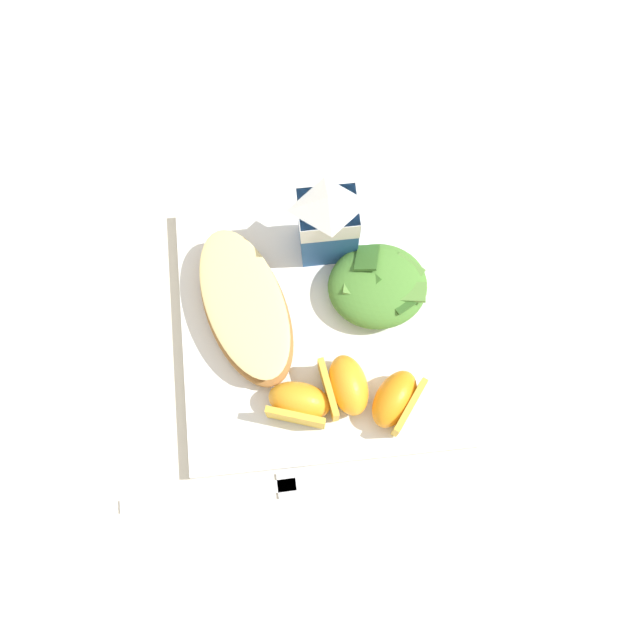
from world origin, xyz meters
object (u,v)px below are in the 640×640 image
(cheesy_pizza_bread, at_px, (246,307))
(orange_wedge_middle, at_px, (347,386))
(orange_wedge_rear, at_px, (396,400))
(orange_wedge_front, at_px, (299,403))
(metal_fork, at_px, (234,492))
(milk_carton, at_px, (328,221))
(green_salad_pile, at_px, (378,286))
(white_plate, at_px, (320,325))

(cheesy_pizza_bread, bearing_deg, orange_wedge_middle, -44.90)
(orange_wedge_middle, relative_size, orange_wedge_rear, 0.93)
(orange_wedge_front, distance_m, metal_fork, 0.11)
(milk_carton, bearing_deg, metal_fork, -115.83)
(orange_wedge_rear, bearing_deg, cheesy_pizza_bread, 141.23)
(metal_fork, bearing_deg, milk_carton, 64.17)
(milk_carton, xyz_separation_m, orange_wedge_middle, (0.00, -0.16, -0.04))
(orange_wedge_rear, bearing_deg, orange_wedge_front, 175.63)
(orange_wedge_rear, bearing_deg, metal_fork, -157.82)
(orange_wedge_middle, height_order, orange_wedge_rear, same)
(green_salad_pile, height_order, orange_wedge_front, green_salad_pile)
(white_plate, height_order, orange_wedge_front, orange_wedge_front)
(cheesy_pizza_bread, distance_m, orange_wedge_rear, 0.17)
(white_plate, relative_size, metal_fork, 1.49)
(cheesy_pizza_bread, xyz_separation_m, orange_wedge_rear, (0.14, -0.11, 0.00))
(orange_wedge_front, bearing_deg, cheesy_pizza_bread, 113.05)
(milk_carton, bearing_deg, orange_wedge_rear, -75.05)
(green_salad_pile, bearing_deg, orange_wedge_front, -129.51)
(white_plate, distance_m, milk_carton, 0.11)
(metal_fork, bearing_deg, cheesy_pizza_bread, 81.15)
(cheesy_pizza_bread, bearing_deg, green_salad_pile, 3.08)
(orange_wedge_middle, height_order, metal_fork, orange_wedge_middle)
(white_plate, distance_m, cheesy_pizza_bread, 0.08)
(white_plate, xyz_separation_m, orange_wedge_middle, (0.02, -0.07, 0.03))
(orange_wedge_rear, bearing_deg, orange_wedge_middle, 157.36)
(green_salad_pile, height_order, metal_fork, green_salad_pile)
(orange_wedge_front, relative_size, metal_fork, 0.36)
(cheesy_pizza_bread, height_order, milk_carton, milk_carton)
(milk_carton, height_order, orange_wedge_rear, milk_carton)
(cheesy_pizza_bread, distance_m, metal_fork, 0.18)
(cheesy_pizza_bread, distance_m, milk_carton, 0.12)
(milk_carton, height_order, orange_wedge_middle, milk_carton)
(orange_wedge_middle, relative_size, metal_fork, 0.34)
(green_salad_pile, relative_size, orange_wedge_middle, 1.54)
(orange_wedge_rear, bearing_deg, milk_carton, 104.95)
(orange_wedge_front, relative_size, orange_wedge_middle, 1.05)
(cheesy_pizza_bread, bearing_deg, metal_fork, -98.85)
(green_salad_pile, distance_m, orange_wedge_middle, 0.11)
(metal_fork, bearing_deg, orange_wedge_rear, 22.18)
(white_plate, height_order, metal_fork, white_plate)
(green_salad_pile, xyz_separation_m, metal_fork, (-0.16, -0.18, -0.03))
(white_plate, relative_size, orange_wedge_front, 4.10)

